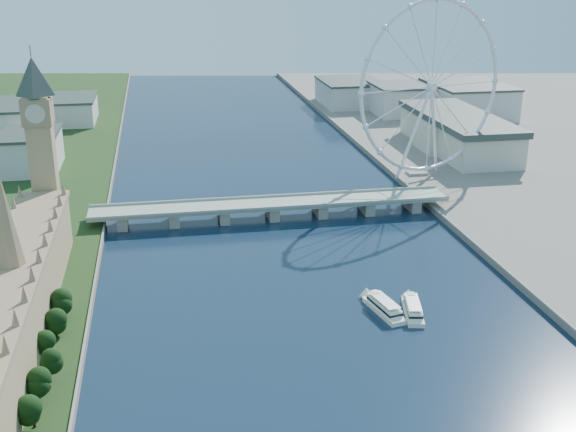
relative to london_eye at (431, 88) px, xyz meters
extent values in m
cube|color=tan|center=(-247.98, -185.08, -50.52)|extent=(24.00, 200.00, 28.00)
cone|color=#937A59|center=(-247.98, -185.08, -14.52)|extent=(12.00, 12.00, 40.00)
cube|color=tan|center=(-247.98, -77.08, -24.52)|extent=(13.00, 13.00, 80.00)
cube|color=#937A59|center=(-247.98, -77.08, 7.48)|extent=(15.00, 15.00, 14.00)
pyramid|color=#2D3833|center=(-247.98, -77.08, 35.48)|extent=(20.02, 20.02, 20.00)
cube|color=gray|center=(-119.98, -55.08, -59.02)|extent=(220.00, 22.00, 2.00)
cube|color=gray|center=(-209.98, -55.08, -63.77)|extent=(6.00, 20.00, 7.50)
cube|color=gray|center=(-179.98, -55.08, -63.77)|extent=(6.00, 20.00, 7.50)
cube|color=gray|center=(-149.98, -55.08, -63.77)|extent=(6.00, 20.00, 7.50)
cube|color=gray|center=(-119.98, -55.08, -63.77)|extent=(6.00, 20.00, 7.50)
cube|color=gray|center=(-89.98, -55.08, -63.77)|extent=(6.00, 20.00, 7.50)
cube|color=gray|center=(-59.98, -55.08, -63.77)|extent=(6.00, 20.00, 7.50)
cube|color=gray|center=(-29.98, -55.08, -63.77)|extent=(6.00, 20.00, 7.50)
torus|color=silver|center=(0.02, -0.08, 0.48)|extent=(113.60, 39.12, 118.60)
cylinder|color=silver|center=(0.02, -0.08, 0.48)|extent=(7.25, 6.61, 6.00)
cube|color=gray|center=(-2.98, 9.92, -63.52)|extent=(14.00, 10.00, 2.00)
cube|color=beige|center=(-279.98, 74.92, -51.52)|extent=(40.00, 60.00, 26.00)
cube|color=beige|center=(-269.98, 244.92, -53.52)|extent=(50.00, 70.00, 22.00)
cube|color=beige|center=(60.02, 224.92, -50.52)|extent=(60.00, 60.00, 28.00)
cube|color=beige|center=(120.02, 204.92, -49.52)|extent=(70.00, 90.00, 30.00)
cube|color=beige|center=(20.02, 284.92, -52.52)|extent=(60.00, 80.00, 24.00)
camera|label=1|loc=(-185.83, -469.44, 81.28)|focal=45.00mm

